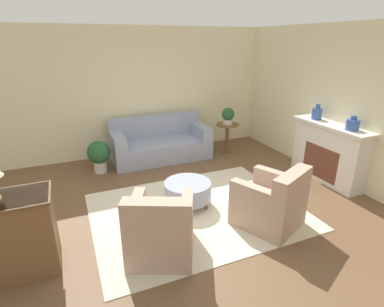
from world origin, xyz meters
The scene contains 15 objects.
ground_plane centered at (0.00, 0.00, 0.00)m, with size 16.00×16.00×0.00m, color brown.
wall_back centered at (0.00, 3.02, 1.40)m, with size 9.93×0.12×2.80m.
wall_right centered at (2.95, 0.00, 1.40)m, with size 0.12×9.78×2.80m.
rug centered at (0.00, 0.00, 0.01)m, with size 3.14×2.44×0.01m.
couch centered at (0.17, 2.42, 0.32)m, with size 2.12×0.97×0.91m.
armchair_left centered at (-0.81, -0.75, 0.35)m, with size 1.04×1.07×0.90m.
armchair_right centered at (0.81, -0.75, 0.35)m, with size 1.04×1.07×0.90m.
ottoman_table centered at (-0.06, 0.23, 0.27)m, with size 0.75×0.75×0.40m.
side_table centered at (1.75, 2.18, 0.46)m, with size 0.52×0.52×0.68m.
fireplace centered at (2.70, 0.09, 0.57)m, with size 0.44×1.55×1.09m.
dresser centered at (-2.48, -0.37, 0.49)m, with size 1.08×0.58×0.95m.
vase_mantel_near centered at (2.69, 0.49, 1.21)m, with size 0.19×0.19×0.29m.
vase_mantel_far centered at (2.69, -0.31, 1.19)m, with size 0.22×0.22×0.25m.
potted_plant_on_side_table centered at (1.75, 2.18, 0.88)m, with size 0.29×0.29×0.38m.
potted_plant_floor centered at (-1.18, 2.12, 0.38)m, with size 0.46×0.46×0.65m.
Camera 1 is at (-1.66, -3.69, 2.50)m, focal length 28.00 mm.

